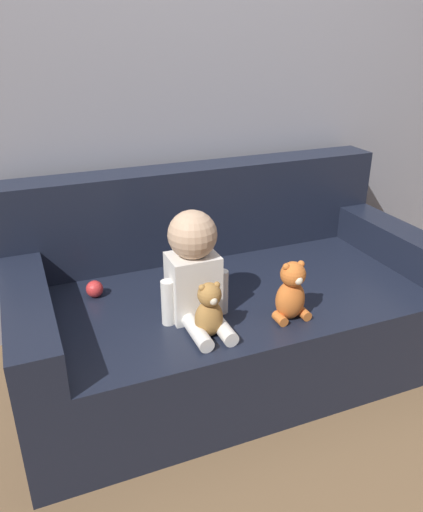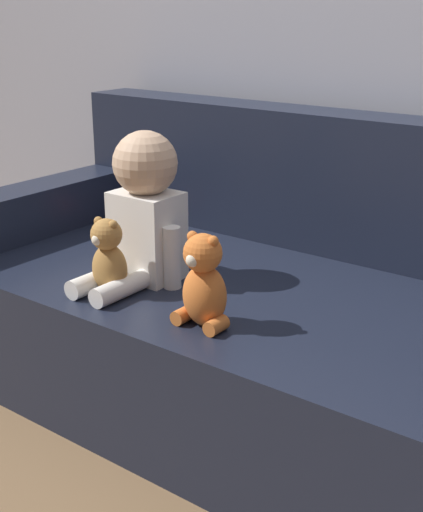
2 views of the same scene
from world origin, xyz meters
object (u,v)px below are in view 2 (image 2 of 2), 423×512
Objects in this scene: toy_ball at (134,222)px; plush_toy_side at (204,283)px; person_baby at (143,211)px; couch at (258,307)px; teddy_bear_brown at (108,257)px.

plush_toy_side is at bearing -34.63° from toy_ball.
toy_ball is (-0.32, 0.30, -0.16)m from person_baby.
person_baby is at bearing -135.15° from couch.
plush_toy_side is at bearing -1.19° from teddy_bear_brown.
person_baby is 6.04× the size of toy_ball.
teddy_bear_brown reaches higher than toy_ball.
couch reaches higher than toy_ball.
couch is at bearing 103.63° from plush_toy_side.
person_baby is 1.78× the size of plush_toy_side.
teddy_bear_brown is at bearing -53.72° from toy_ball.
couch reaches higher than plush_toy_side.
couch is at bearing 58.16° from teddy_bear_brown.
person_baby is (-0.23, -0.23, 0.31)m from couch.
couch is at bearing -6.87° from toy_ball.
couch is 0.45m from person_baby.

